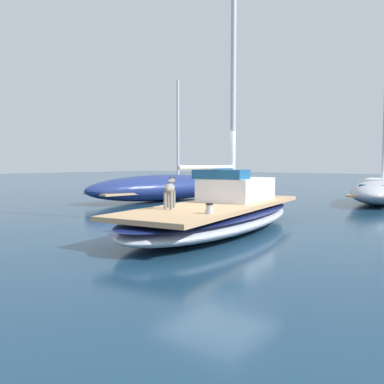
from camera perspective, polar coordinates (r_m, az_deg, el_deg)
name	(u,v)px	position (r m, az deg, el deg)	size (l,w,h in m)	color
ground_plane	(217,230)	(10.12, 3.57, -5.40)	(120.00, 120.00, 0.00)	navy
sailboat_main	(217,217)	(10.07, 3.58, -3.52)	(3.62, 7.54, 0.66)	#B2B7C1
mast_main	(230,74)	(10.92, 5.38, 16.17)	(0.14, 2.27, 7.33)	silver
cabin_house	(235,188)	(11.02, 6.10, 0.61)	(1.73, 2.42, 0.84)	silver
dog_grey	(170,189)	(9.03, -3.11, 0.37)	(0.57, 0.84, 0.70)	gray
deck_winch	(209,209)	(8.08, 2.44, -2.36)	(0.16, 0.16, 0.21)	#B7B7BC
moored_boat_port_side	(165,187)	(18.31, -3.87, 0.68)	(3.30, 8.14, 5.46)	navy
moored_boat_far_astern	(380,190)	(18.73, 24.90, 0.24)	(2.96, 6.59, 8.05)	#B2B7C1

